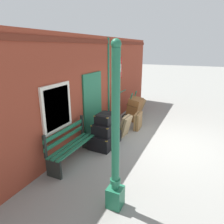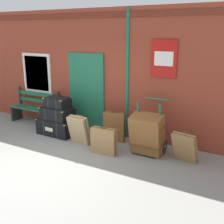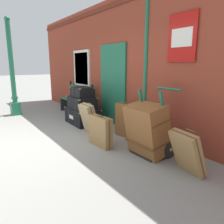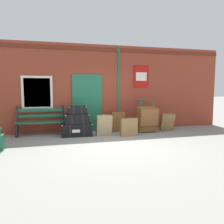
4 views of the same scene
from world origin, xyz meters
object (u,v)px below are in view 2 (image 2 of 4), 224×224
(steamer_trunk_middle, at_px, (58,113))
(suitcase_slate, at_px, (185,147))
(steamer_trunk_top, at_px, (58,102))
(platform_bench, at_px, (36,109))
(steamer_trunk_base, at_px, (58,126))
(suitcase_tan, at_px, (104,141))
(suitcase_brown, at_px, (114,127))
(suitcase_oxblood, at_px, (79,130))
(large_brown_trunk, at_px, (147,134))
(porters_trolley, at_px, (150,140))

(steamer_trunk_middle, relative_size, suitcase_slate, 1.23)
(steamer_trunk_top, bearing_deg, platform_bench, 161.22)
(platform_bench, relative_size, steamer_trunk_middle, 1.94)
(steamer_trunk_base, distance_m, suitcase_tan, 1.78)
(suitcase_brown, height_order, suitcase_oxblood, suitcase_brown)
(large_brown_trunk, distance_m, suitcase_oxblood, 1.68)
(large_brown_trunk, bearing_deg, suitcase_tan, -153.12)
(steamer_trunk_middle, bearing_deg, large_brown_trunk, -0.92)
(steamer_trunk_base, height_order, suitcase_oxblood, suitcase_oxblood)
(suitcase_brown, xyz_separation_m, suitcase_tan, (0.16, -0.76, -0.07))
(large_brown_trunk, bearing_deg, steamer_trunk_top, 178.80)
(steamer_trunk_base, relative_size, suitcase_oxblood, 1.43)
(suitcase_tan, bearing_deg, suitcase_oxblood, 166.52)
(porters_trolley, relative_size, suitcase_oxblood, 1.63)
(porters_trolley, distance_m, suitcase_brown, 1.03)
(steamer_trunk_base, relative_size, large_brown_trunk, 1.09)
(large_brown_trunk, relative_size, suitcase_tan, 1.50)
(platform_bench, xyz_separation_m, steamer_trunk_base, (1.16, -0.40, -0.23))
(suitcase_tan, bearing_deg, steamer_trunk_middle, 164.32)
(platform_bench, bearing_deg, porters_trolley, -4.30)
(steamer_trunk_middle, distance_m, suitcase_oxblood, 0.95)
(steamer_trunk_base, xyz_separation_m, suitcase_brown, (1.55, 0.27, 0.16))
(platform_bench, bearing_deg, large_brown_trunk, -7.03)
(suitcase_slate, height_order, suitcase_oxblood, suitcase_oxblood)
(platform_bench, relative_size, large_brown_trunk, 1.69)
(suitcase_slate, bearing_deg, suitcase_oxblood, -174.29)
(suitcase_oxblood, bearing_deg, steamer_trunk_top, 161.40)
(steamer_trunk_middle, bearing_deg, suitcase_tan, -15.68)
(platform_bench, xyz_separation_m, porters_trolley, (3.72, -0.28, -0.18))
(platform_bench, xyz_separation_m, suitcase_oxblood, (2.06, -0.70, -0.09))
(suitcase_oxblood, bearing_deg, suitcase_slate, 5.71)
(platform_bench, bearing_deg, steamer_trunk_base, -18.91)
(suitcase_brown, distance_m, suitcase_slate, 1.87)
(platform_bench, bearing_deg, suitcase_brown, -2.71)
(steamer_trunk_base, distance_m, suitcase_oxblood, 0.96)
(suitcase_brown, bearing_deg, porters_trolley, -8.51)
(suitcase_brown, height_order, suitcase_slate, suitcase_brown)
(steamer_trunk_middle, xyz_separation_m, porters_trolley, (2.54, 0.14, -0.31))
(platform_bench, relative_size, suitcase_tan, 2.53)
(suitcase_tan, bearing_deg, large_brown_trunk, 26.88)
(steamer_trunk_top, xyz_separation_m, large_brown_trunk, (2.53, -0.05, -0.40))
(suitcase_brown, distance_m, suitcase_oxblood, 0.86)
(steamer_trunk_top, distance_m, large_brown_trunk, 2.56)
(steamer_trunk_base, height_order, suitcase_slate, suitcase_slate)
(steamer_trunk_top, bearing_deg, steamer_trunk_middle, -139.10)
(steamer_trunk_middle, height_order, large_brown_trunk, large_brown_trunk)
(steamer_trunk_base, distance_m, porters_trolley, 2.56)
(porters_trolley, height_order, large_brown_trunk, porters_trolley)
(porters_trolley, height_order, suitcase_brown, porters_trolley)
(steamer_trunk_middle, relative_size, large_brown_trunk, 0.87)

